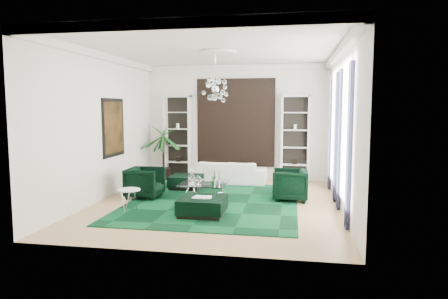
% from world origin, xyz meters
% --- Properties ---
extents(floor, '(6.00, 7.00, 0.02)m').
position_xyz_m(floor, '(0.00, 0.00, -0.01)').
color(floor, tan).
rests_on(floor, ground).
extents(ceiling, '(6.00, 7.00, 0.02)m').
position_xyz_m(ceiling, '(0.00, 0.00, 3.81)').
color(ceiling, white).
rests_on(ceiling, ground).
extents(wall_back, '(6.00, 0.02, 3.80)m').
position_xyz_m(wall_back, '(0.00, 3.51, 1.90)').
color(wall_back, white).
rests_on(wall_back, ground).
extents(wall_front, '(6.00, 0.02, 3.80)m').
position_xyz_m(wall_front, '(0.00, -3.51, 1.90)').
color(wall_front, white).
rests_on(wall_front, ground).
extents(wall_left, '(0.02, 7.00, 3.80)m').
position_xyz_m(wall_left, '(-3.01, 0.00, 1.90)').
color(wall_left, white).
rests_on(wall_left, ground).
extents(wall_right, '(0.02, 7.00, 3.80)m').
position_xyz_m(wall_right, '(3.01, 0.00, 1.90)').
color(wall_right, white).
rests_on(wall_right, ground).
extents(crown_molding, '(6.00, 7.00, 0.18)m').
position_xyz_m(crown_molding, '(0.00, 0.00, 3.70)').
color(crown_molding, white).
rests_on(crown_molding, ceiling).
extents(ceiling_medallion, '(0.90, 0.90, 0.05)m').
position_xyz_m(ceiling_medallion, '(0.00, 0.30, 3.77)').
color(ceiling_medallion, white).
rests_on(ceiling_medallion, ceiling).
extents(tapestry, '(2.50, 0.06, 2.80)m').
position_xyz_m(tapestry, '(0.00, 3.46, 1.90)').
color(tapestry, black).
rests_on(tapestry, wall_back).
extents(shelving_left, '(0.90, 0.38, 2.80)m').
position_xyz_m(shelving_left, '(-1.95, 3.31, 1.40)').
color(shelving_left, white).
rests_on(shelving_left, floor).
extents(shelving_right, '(0.90, 0.38, 2.80)m').
position_xyz_m(shelving_right, '(1.95, 3.31, 1.40)').
color(shelving_right, white).
rests_on(shelving_right, floor).
extents(painting, '(0.04, 1.30, 1.60)m').
position_xyz_m(painting, '(-2.97, 0.60, 1.85)').
color(painting, black).
rests_on(painting, wall_left).
extents(window_near, '(0.03, 1.10, 2.90)m').
position_xyz_m(window_near, '(2.99, -0.90, 1.90)').
color(window_near, white).
rests_on(window_near, wall_right).
extents(curtain_near_a, '(0.07, 0.30, 3.25)m').
position_xyz_m(curtain_near_a, '(2.96, -1.68, 1.65)').
color(curtain_near_a, black).
rests_on(curtain_near_a, floor).
extents(curtain_near_b, '(0.07, 0.30, 3.25)m').
position_xyz_m(curtain_near_b, '(2.96, -0.12, 1.65)').
color(curtain_near_b, black).
rests_on(curtain_near_b, floor).
extents(window_far, '(0.03, 1.10, 2.90)m').
position_xyz_m(window_far, '(2.99, 1.50, 1.90)').
color(window_far, white).
rests_on(window_far, wall_right).
extents(curtain_far_a, '(0.07, 0.30, 3.25)m').
position_xyz_m(curtain_far_a, '(2.96, 0.72, 1.65)').
color(curtain_far_a, black).
rests_on(curtain_far_a, floor).
extents(curtain_far_b, '(0.07, 0.30, 3.25)m').
position_xyz_m(curtain_far_b, '(2.96, 2.28, 1.65)').
color(curtain_far_b, black).
rests_on(curtain_far_b, floor).
extents(rug, '(4.20, 5.00, 0.02)m').
position_xyz_m(rug, '(-0.09, 0.07, 0.01)').
color(rug, black).
rests_on(rug, floor).
extents(sofa, '(2.39, 0.94, 0.70)m').
position_xyz_m(sofa, '(-0.13, 2.72, 0.35)').
color(sofa, white).
rests_on(sofa, floor).
extents(armchair_left, '(0.89, 0.87, 0.81)m').
position_xyz_m(armchair_left, '(-1.99, 0.29, 0.41)').
color(armchair_left, black).
rests_on(armchair_left, floor).
extents(armchair_right, '(0.89, 0.87, 0.81)m').
position_xyz_m(armchair_right, '(1.82, 0.65, 0.41)').
color(armchair_right, black).
rests_on(armchair_right, floor).
extents(coffee_table, '(1.20, 1.20, 0.41)m').
position_xyz_m(coffee_table, '(-0.42, 0.51, 0.21)').
color(coffee_table, white).
rests_on(coffee_table, floor).
extents(ottoman_side, '(0.90, 0.90, 0.40)m').
position_xyz_m(ottoman_side, '(-1.22, 1.63, 0.20)').
color(ottoman_side, black).
rests_on(ottoman_side, floor).
extents(ottoman_front, '(1.00, 1.00, 0.40)m').
position_xyz_m(ottoman_front, '(-0.08, -1.15, 0.20)').
color(ottoman_front, black).
rests_on(ottoman_front, floor).
extents(book, '(0.42, 0.28, 0.03)m').
position_xyz_m(book, '(-0.08, -1.15, 0.42)').
color(book, white).
rests_on(book, ottoman_front).
extents(side_table, '(0.52, 0.52, 0.50)m').
position_xyz_m(side_table, '(-1.85, -1.08, 0.25)').
color(side_table, white).
rests_on(side_table, floor).
extents(palm, '(1.50, 1.50, 2.40)m').
position_xyz_m(palm, '(-2.34, 2.95, 1.20)').
color(palm, '#17501B').
rests_on(palm, floor).
extents(chandelier, '(0.80, 0.80, 0.72)m').
position_xyz_m(chandelier, '(-0.09, 0.40, 2.85)').
color(chandelier, white).
rests_on(chandelier, ceiling).
extents(table_plant, '(0.13, 0.11, 0.24)m').
position_xyz_m(table_plant, '(-0.12, 0.26, 0.53)').
color(table_plant, '#17501B').
rests_on(table_plant, coffee_table).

